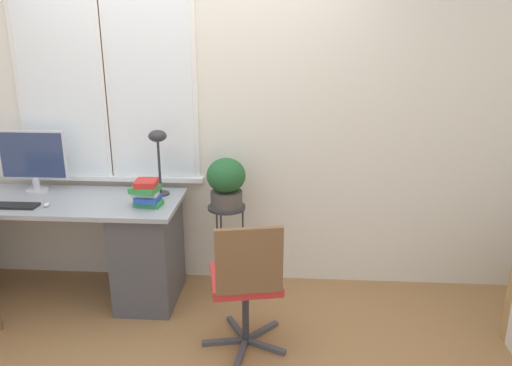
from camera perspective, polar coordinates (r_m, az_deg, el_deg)
ground_plane at (r=3.59m, az=-8.63°, el=-15.67°), size 14.00×14.00×0.00m
wall_back_with_window at (r=3.79m, az=-7.62°, el=8.24°), size 9.00×0.12×2.70m
desk at (r=4.04m, az=-23.40°, el=-6.48°), size 2.10×0.66×0.77m
monitor at (r=4.02m, az=-24.13°, el=2.54°), size 0.50×0.16×0.46m
keyboard at (r=3.80m, az=-25.95°, el=-2.35°), size 0.33×0.11×0.02m
mouse at (r=3.71m, az=-22.83°, el=-2.30°), size 0.04×0.06×0.03m
desk_lamp at (r=3.64m, az=-11.14°, el=4.33°), size 0.13×0.13×0.48m
book_stack at (r=3.49m, az=-12.41°, el=-1.11°), size 0.21×0.19×0.18m
office_chair_swivel at (r=3.08m, az=-1.09°, el=-11.12°), size 0.55×0.54×0.89m
plant_stand at (r=3.66m, az=-3.35°, el=-3.89°), size 0.28×0.28×0.70m
potted_plant at (r=3.57m, az=-3.43°, el=0.23°), size 0.28×0.28×0.36m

